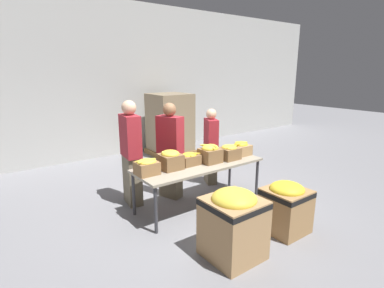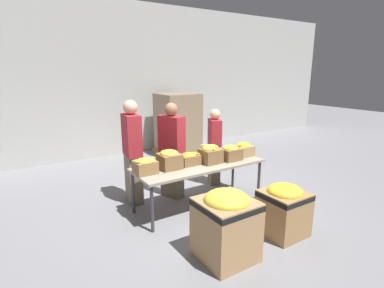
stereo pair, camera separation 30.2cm
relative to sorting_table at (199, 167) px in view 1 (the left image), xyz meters
name	(u,v)px [view 1 (the left image)]	position (x,y,z in m)	size (l,w,h in m)	color
ground_plane	(199,205)	(0.00, 0.00, -0.70)	(30.00, 30.00, 0.00)	gray
wall_back	(107,80)	(0.00, 3.90, 1.30)	(16.00, 0.08, 4.00)	#B7B7B2
sorting_table	(199,167)	(0.00, 0.00, 0.00)	(2.20, 0.82, 0.75)	#9E937F
banana_box_0	(147,166)	(-0.95, 0.05, 0.18)	(0.35, 0.28, 0.25)	olive
banana_box_1	(170,159)	(-0.53, 0.06, 0.21)	(0.32, 0.33, 0.30)	olive
banana_box_2	(189,159)	(-0.17, 0.05, 0.15)	(0.32, 0.26, 0.21)	olive
banana_box_3	(210,153)	(0.19, -0.05, 0.21)	(0.32, 0.31, 0.32)	olive
banana_box_4	(229,152)	(0.58, -0.10, 0.19)	(0.32, 0.30, 0.26)	olive
banana_box_5	(241,148)	(0.93, -0.03, 0.18)	(0.32, 0.29, 0.26)	tan
volunteer_0	(170,151)	(-0.18, 0.62, 0.16)	(0.37, 0.51, 1.72)	#6B604C
volunteer_1	(131,154)	(-0.86, 0.76, 0.19)	(0.30, 0.51, 1.79)	#6B604C
volunteer_2	(211,147)	(0.85, 0.73, 0.06)	(0.36, 0.46, 1.53)	#6B604C
donation_bin_0	(233,222)	(-0.54, -1.38, -0.23)	(0.65, 0.65, 0.89)	tan
donation_bin_1	(286,205)	(0.49, -1.38, -0.31)	(0.57, 0.57, 0.74)	#A37A4C
pallet_stack_0	(170,125)	(1.35, 3.05, 0.12)	(1.08, 1.08, 1.66)	olive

